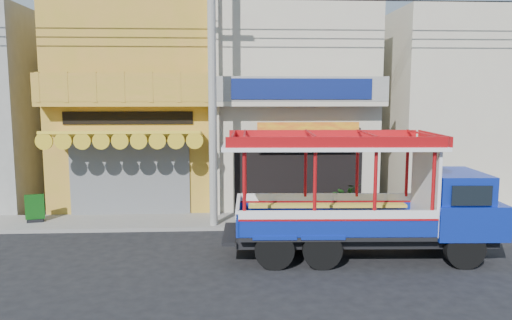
{
  "coord_description": "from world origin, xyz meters",
  "views": [
    {
      "loc": [
        -0.46,
        -12.67,
        4.38
      ],
      "look_at": [
        0.34,
        2.5,
        2.36
      ],
      "focal_mm": 35.0,
      "sensor_mm": 36.0,
      "label": 1
    }
  ],
  "objects": [
    {
      "name": "sidewalk",
      "position": [
        0.0,
        4.0,
        0.06
      ],
      "size": [
        30.0,
        2.0,
        0.12
      ],
      "primitive_type": "cube",
      "color": "slate",
      "rests_on": "ground"
    },
    {
      "name": "potted_plant_c",
      "position": [
        3.82,
        4.44,
        0.64
      ],
      "size": [
        0.74,
        0.74,
        1.05
      ],
      "primitive_type": "imported",
      "rotation": [
        0.0,
        0.0,
        4.41
      ],
      "color": "#205217",
      "rests_on": "sidewalk"
    },
    {
      "name": "party_pilaster",
      "position": [
        -1.0,
        4.85,
        4.0
      ],
      "size": [
        0.35,
        0.3,
        8.0
      ],
      "primitive_type": "cube",
      "color": "#BFB09C",
      "rests_on": "ground"
    },
    {
      "name": "utility_pole",
      "position": [
        -0.85,
        3.3,
        5.03
      ],
      "size": [
        28.0,
        0.26,
        9.0
      ],
      "color": "gray",
      "rests_on": "ground"
    },
    {
      "name": "green_sign",
      "position": [
        -7.0,
        4.02,
        0.51
      ],
      "size": [
        0.61,
        0.39,
        0.93
      ],
      "color": "black",
      "rests_on": "sidewalk"
    },
    {
      "name": "potted_plant_b",
      "position": [
        4.34,
        3.84,
        0.54
      ],
      "size": [
        0.59,
        0.56,
        0.84
      ],
      "primitive_type": "imported",
      "rotation": [
        0.0,
        0.0,
        2.58
      ],
      "color": "#205217",
      "rests_on": "sidewalk"
    },
    {
      "name": "potted_plant_a",
      "position": [
        3.62,
        4.53,
        0.69
      ],
      "size": [
        1.26,
        1.17,
        1.13
      ],
      "primitive_type": "imported",
      "rotation": [
        0.0,
        0.0,
        0.34
      ],
      "color": "#205217",
      "rests_on": "sidewalk"
    },
    {
      "name": "filler_building_right",
      "position": [
        9.0,
        8.0,
        3.8
      ],
      "size": [
        6.0,
        6.0,
        7.6
      ],
      "primitive_type": "cube",
      "color": "#BFB09C",
      "rests_on": "ground"
    },
    {
      "name": "songthaew_truck",
      "position": [
        3.57,
        0.22,
        1.62
      ],
      "size": [
        7.29,
        2.67,
        3.36
      ],
      "color": "black",
      "rests_on": "ground"
    },
    {
      "name": "shophouse_left",
      "position": [
        -4.0,
        7.96,
        4.11
      ],
      "size": [
        6.0,
        7.5,
        8.24
      ],
      "color": "#B09327",
      "rests_on": "ground"
    },
    {
      "name": "shophouse_right",
      "position": [
        2.0,
        7.96,
        4.11
      ],
      "size": [
        6.0,
        6.75,
        8.24
      ],
      "color": "#BFB09C",
      "rests_on": "ground"
    },
    {
      "name": "ground",
      "position": [
        0.0,
        0.0,
        0.0
      ],
      "size": [
        90.0,
        90.0,
        0.0
      ],
      "primitive_type": "plane",
      "color": "black",
      "rests_on": "ground"
    }
  ]
}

